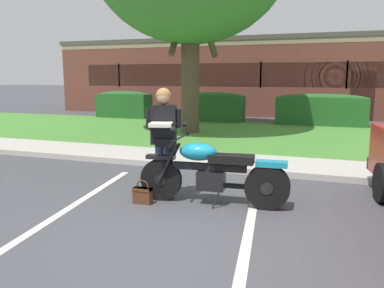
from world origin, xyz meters
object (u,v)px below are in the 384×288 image
at_px(hedge_center_right, 321,109).
at_px(hedge_left, 124,104).
at_px(brick_building, 274,77).
at_px(rider_person, 164,134).
at_px(handbag, 143,194).
at_px(motorcycle, 218,173).
at_px(hedge_center_left, 214,106).

bearing_deg(hedge_center_right, hedge_left, 180.00).
bearing_deg(hedge_left, hedge_center_right, 0.00).
relative_size(hedge_left, brick_building, 0.11).
height_order(hedge_left, brick_building, brick_building).
xyz_separation_m(rider_person, hedge_center_right, (1.95, 10.30, -0.36)).
distance_m(handbag, brick_building, 17.67).
bearing_deg(handbag, hedge_center_right, 78.51).
bearing_deg(hedge_left, handbag, -59.44).
bearing_deg(rider_person, motorcycle, 0.56).
height_order(motorcycle, brick_building, brick_building).
bearing_deg(brick_building, hedge_left, -129.11).
height_order(rider_person, hedge_center_left, rider_person).
relative_size(handbag, brick_building, 0.02).
height_order(handbag, hedge_center_right, hedge_center_right).
bearing_deg(handbag, motorcycle, 17.47).
xyz_separation_m(motorcycle, rider_person, (-0.86, -0.01, 0.53)).
distance_m(hedge_center_right, brick_building, 7.58).
bearing_deg(rider_person, hedge_left, 122.19).
relative_size(handbag, hedge_left, 0.15).
distance_m(motorcycle, rider_person, 1.01).
relative_size(rider_person, hedge_center_right, 0.51).
xyz_separation_m(hedge_left, brick_building, (5.65, 6.95, 1.22)).
height_order(handbag, brick_building, brick_building).
bearing_deg(motorcycle, hedge_center_left, 106.91).
distance_m(rider_person, brick_building, 17.29).
bearing_deg(motorcycle, handbag, -162.53).
relative_size(motorcycle, rider_person, 1.32).
height_order(rider_person, hedge_left, rider_person).
bearing_deg(hedge_center_right, brick_building, 111.90).
bearing_deg(hedge_center_left, handbag, -79.05).
bearing_deg(motorcycle, hedge_left, 125.52).
relative_size(hedge_center_left, brick_building, 0.11).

